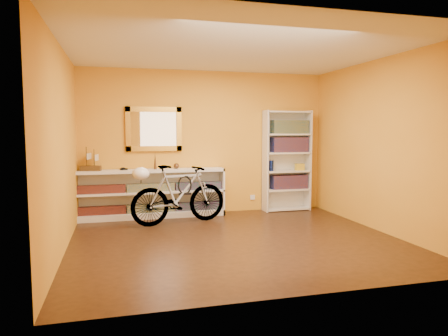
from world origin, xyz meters
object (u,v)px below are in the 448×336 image
object	(u,v)px
helmet	(141,174)
bookcase	(287,161)
bicycle	(179,194)
console_unit	(151,194)

from	to	relation	value
helmet	bookcase	bearing A→B (deg)	15.32
bookcase	bicycle	size ratio (longest dim) A/B	1.15
helmet	bicycle	bearing A→B (deg)	12.48
console_unit	bookcase	distance (m)	2.62
console_unit	bicycle	xyz separation A→B (m)	(0.41, -0.60, 0.06)
helmet	console_unit	bearing A→B (deg)	74.43
console_unit	bicycle	distance (m)	0.73
console_unit	bicycle	world-z (taller)	bicycle
bookcase	bicycle	bearing A→B (deg)	-163.88
bicycle	helmet	size ratio (longest dim) A/B	6.18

